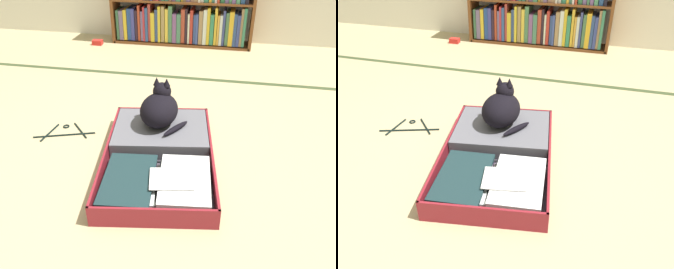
% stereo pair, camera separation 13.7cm
% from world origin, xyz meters
% --- Properties ---
extents(ground_plane, '(10.00, 10.00, 0.00)m').
position_xyz_m(ground_plane, '(0.00, 0.00, 0.00)').
color(ground_plane, tan).
extents(tatami_border, '(4.80, 0.05, 0.00)m').
position_xyz_m(tatami_border, '(0.00, 1.35, 0.00)').
color(tatami_border, '#374527').
rests_on(tatami_border, ground_plane).
extents(bookshelf, '(1.44, 0.26, 0.87)m').
position_xyz_m(bookshelf, '(-0.24, 2.25, 0.41)').
color(bookshelf, brown).
rests_on(bookshelf, ground_plane).
extents(open_suitcase, '(0.70, 0.98, 0.11)m').
position_xyz_m(open_suitcase, '(-0.04, 0.19, 0.05)').
color(open_suitcase, maroon).
rests_on(open_suitcase, ground_plane).
extents(black_cat, '(0.29, 0.30, 0.27)m').
position_xyz_m(black_cat, '(-0.08, 0.40, 0.21)').
color(black_cat, black).
rests_on(black_cat, open_suitcase).
extents(clothes_hanger, '(0.36, 0.24, 0.01)m').
position_xyz_m(clothes_hanger, '(-0.68, 0.36, 0.01)').
color(clothes_hanger, black).
rests_on(clothes_hanger, ground_plane).
extents(small_red_pouch, '(0.10, 0.07, 0.05)m').
position_xyz_m(small_red_pouch, '(-1.10, 2.04, 0.02)').
color(small_red_pouch, red).
rests_on(small_red_pouch, ground_plane).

